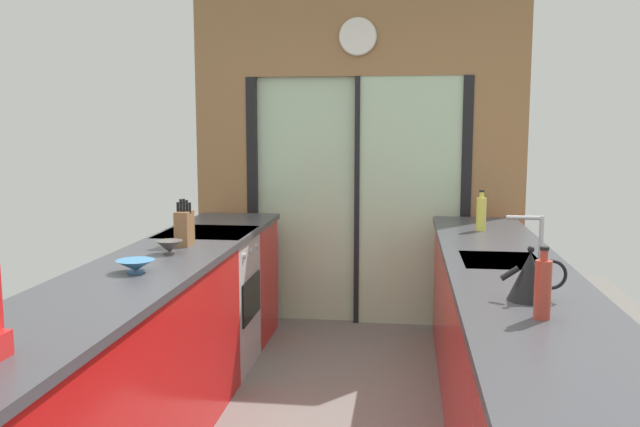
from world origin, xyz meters
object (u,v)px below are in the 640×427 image
Objects in this scene: oven_range at (209,300)px; knife_block at (184,228)px; soap_bottle_near at (543,288)px; soap_bottle_far at (481,213)px; kettle at (530,276)px; mixing_bowl_near at (135,266)px; mixing_bowl_far at (169,247)px.

oven_range is 0.76m from knife_block.
soap_bottle_near is 2.05m from soap_bottle_far.
kettle is at bearing -89.93° from soap_bottle_far.
soap_bottle_far is (1.78, 0.78, 0.01)m from knife_block.
soap_bottle_near is (1.78, -0.54, 0.08)m from mixing_bowl_near.
knife_block reaches higher than kettle.
knife_block reaches higher than mixing_bowl_far.
mixing_bowl_near is at bearing 163.00° from soap_bottle_near.
oven_range is 1.33m from mixing_bowl_near.
mixing_bowl_near is (0.02, -1.23, 0.50)m from oven_range.
soap_bottle_far is at bearing 8.70° from oven_range.
mixing_bowl_near is 0.73m from knife_block.
mixing_bowl_far is at bearing -149.78° from soap_bottle_far.
knife_block is (-0.00, 0.72, 0.07)m from mixing_bowl_near.
mixing_bowl_near is 0.67× the size of knife_block.
kettle reaches higher than oven_range.
mixing_bowl_far is (0.02, -0.76, 0.50)m from oven_range.
oven_range is at bearing 139.91° from kettle.
mixing_bowl_far is at bearing 150.37° from soap_bottle_near.
kettle is at bearing -22.95° from mixing_bowl_far.
kettle reaches higher than mixing_bowl_near.
soap_bottle_far is at bearing 30.22° from mixing_bowl_far.
mixing_bowl_near is at bearing -90.00° from mixing_bowl_far.
kettle is at bearing -29.53° from knife_block.
mixing_bowl_far is 0.54× the size of knife_block.
knife_block reaches higher than oven_range.
oven_range is 3.49× the size of kettle.
soap_bottle_near is (1.78, -1.01, 0.08)m from mixing_bowl_far.
mixing_bowl_near is 1.81m from kettle.
mixing_bowl_far is 2.06m from soap_bottle_far.
mixing_bowl_near is 2.33m from soap_bottle_far.
soap_bottle_near reaches higher than mixing_bowl_far.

